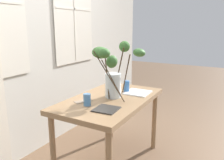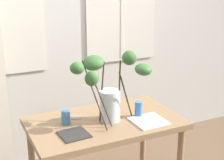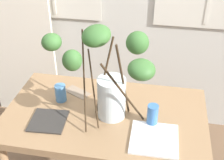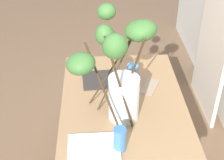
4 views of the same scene
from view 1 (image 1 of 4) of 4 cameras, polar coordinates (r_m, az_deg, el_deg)
name	(u,v)px [view 1 (image 1 of 4)]	position (r m, az deg, el deg)	size (l,w,h in m)	color
back_wall_with_windows	(37,25)	(2.83, -18.25, 12.95)	(5.08, 0.14, 2.93)	beige
dining_table	(110,106)	(2.36, -0.45, -6.44)	(1.20, 0.71, 0.74)	#93704C
vase_with_branches	(114,71)	(2.27, 0.42, 2.21)	(0.62, 0.51, 0.59)	silver
drinking_glass_blue_left	(87,100)	(2.12, -6.22, -4.90)	(0.07, 0.07, 0.11)	#4C84BC
drinking_glass_blue_right	(127,86)	(2.54, 3.64, -1.57)	(0.06, 0.06, 0.13)	#386BAD
plate_square_left	(106,109)	(2.02, -1.40, -7.26)	(0.20, 0.20, 0.01)	#2D2B28
plate_square_right	(138,92)	(2.52, 6.41, -3.10)	(0.25, 0.25, 0.01)	white
napkin_folded	(83,101)	(2.25, -7.13, -5.26)	(0.17, 0.08, 0.00)	gray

